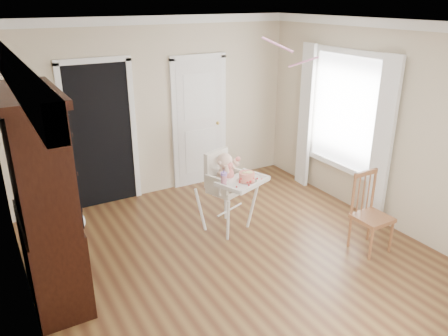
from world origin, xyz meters
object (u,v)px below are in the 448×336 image
dining_chair (371,215)px  china_cabinet (44,200)px  high_chair (227,182)px  cake (247,177)px  sippy_cup (224,178)px

dining_chair → china_cabinet: bearing=164.3°
high_chair → china_cabinet: bearing=167.5°
cake → high_chair: bearing=117.8°
dining_chair → sippy_cup: bearing=142.9°
high_chair → dining_chair: high_chair is taller
high_chair → china_cabinet: size_ratio=0.51×
china_cabinet → high_chair: bearing=7.5°
dining_chair → high_chair: bearing=134.5°
high_chair → cake: 0.33m
high_chair → sippy_cup: (-0.17, -0.21, 0.17)m
high_chair → cake: size_ratio=4.29×
sippy_cup → dining_chair: dining_chair is taller
china_cabinet → dining_chair: bearing=-15.9°
sippy_cup → dining_chair: size_ratio=0.20×
sippy_cup → high_chair: bearing=51.1°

